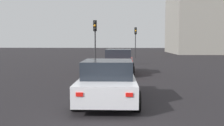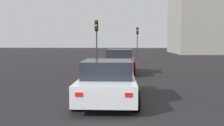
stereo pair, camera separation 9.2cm
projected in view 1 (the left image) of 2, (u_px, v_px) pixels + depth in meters
car_red_lead at (119, 62)px, 16.21m from camera, size 4.22×2.14×1.64m
car_white_second at (108, 81)px, 8.63m from camera, size 4.20×2.17×1.48m
traffic_light_near_left at (95, 33)px, 20.37m from camera, size 0.32×0.29×3.92m
traffic_light_near_right at (136, 36)px, 31.69m from camera, size 0.33×0.30×4.00m
building_facade_left at (198, 5)px, 45.22m from camera, size 13.68×9.71×17.98m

